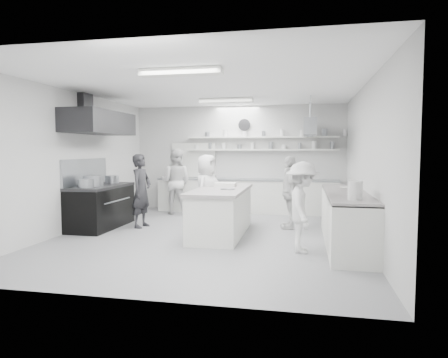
% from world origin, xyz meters
% --- Properties ---
extents(floor, '(6.00, 7.00, 0.02)m').
position_xyz_m(floor, '(0.00, 0.00, -0.01)').
color(floor, gray).
rests_on(floor, ground).
extents(ceiling, '(6.00, 7.00, 0.02)m').
position_xyz_m(ceiling, '(0.00, 0.00, 3.01)').
color(ceiling, white).
rests_on(ceiling, wall_back).
extents(wall_back, '(6.00, 0.04, 3.00)m').
position_xyz_m(wall_back, '(0.00, 3.50, 1.50)').
color(wall_back, '#BDBDBD').
rests_on(wall_back, floor).
extents(wall_front, '(6.00, 0.04, 3.00)m').
position_xyz_m(wall_front, '(0.00, -3.50, 1.50)').
color(wall_front, '#BDBDBD').
rests_on(wall_front, floor).
extents(wall_left, '(0.04, 7.00, 3.00)m').
position_xyz_m(wall_left, '(-3.00, 0.00, 1.50)').
color(wall_left, '#BDBDBD').
rests_on(wall_left, floor).
extents(wall_right, '(0.04, 7.00, 3.00)m').
position_xyz_m(wall_right, '(3.00, 0.00, 1.50)').
color(wall_right, '#BDBDBD').
rests_on(wall_right, floor).
extents(stove, '(0.80, 1.80, 0.90)m').
position_xyz_m(stove, '(-2.60, 0.40, 0.45)').
color(stove, black).
rests_on(stove, floor).
extents(exhaust_hood, '(0.85, 2.00, 0.50)m').
position_xyz_m(exhaust_hood, '(-2.60, 0.40, 2.35)').
color(exhaust_hood, '#242426').
rests_on(exhaust_hood, wall_left).
extents(back_counter, '(5.00, 0.60, 0.92)m').
position_xyz_m(back_counter, '(0.30, 3.20, 0.46)').
color(back_counter, white).
rests_on(back_counter, floor).
extents(shelf_lower, '(4.20, 0.26, 0.04)m').
position_xyz_m(shelf_lower, '(0.70, 3.37, 1.75)').
color(shelf_lower, white).
rests_on(shelf_lower, wall_back).
extents(shelf_upper, '(4.20, 0.26, 0.04)m').
position_xyz_m(shelf_upper, '(0.70, 3.37, 2.10)').
color(shelf_upper, white).
rests_on(shelf_upper, wall_back).
extents(pass_through_window, '(1.30, 0.04, 1.00)m').
position_xyz_m(pass_through_window, '(-1.30, 3.48, 1.45)').
color(pass_through_window, black).
rests_on(pass_through_window, wall_back).
extents(wall_clock, '(0.32, 0.05, 0.32)m').
position_xyz_m(wall_clock, '(0.20, 3.46, 2.45)').
color(wall_clock, white).
rests_on(wall_clock, wall_back).
extents(right_counter, '(0.74, 3.30, 0.94)m').
position_xyz_m(right_counter, '(2.65, -0.20, 0.47)').
color(right_counter, white).
rests_on(right_counter, floor).
extents(pot_rack, '(0.30, 1.60, 0.40)m').
position_xyz_m(pot_rack, '(2.00, 2.40, 2.30)').
color(pot_rack, '#9599A0').
rests_on(pot_rack, ceiling).
extents(light_fixture_front, '(1.30, 0.25, 0.10)m').
position_xyz_m(light_fixture_front, '(0.00, -1.80, 2.94)').
color(light_fixture_front, white).
rests_on(light_fixture_front, ceiling).
extents(light_fixture_rear, '(1.30, 0.25, 0.10)m').
position_xyz_m(light_fixture_rear, '(0.00, 1.80, 2.94)').
color(light_fixture_rear, white).
rests_on(light_fixture_rear, ceiling).
extents(prep_island, '(0.95, 2.48, 0.91)m').
position_xyz_m(prep_island, '(0.21, 0.23, 0.45)').
color(prep_island, white).
rests_on(prep_island, floor).
extents(stove_pot, '(0.42, 0.42, 0.28)m').
position_xyz_m(stove_pot, '(-2.60, 0.10, 1.05)').
color(stove_pot, '#9599A0').
rests_on(stove_pot, stove).
extents(cook_stove, '(0.48, 0.65, 1.65)m').
position_xyz_m(cook_stove, '(-1.72, 0.61, 0.83)').
color(cook_stove, '#232326').
rests_on(cook_stove, floor).
extents(cook_back, '(0.87, 0.69, 1.78)m').
position_xyz_m(cook_back, '(-1.55, 2.55, 0.89)').
color(cook_back, silver).
rests_on(cook_back, floor).
extents(cook_island_left, '(0.65, 0.88, 1.64)m').
position_xyz_m(cook_island_left, '(-0.25, 0.80, 0.82)').
color(cook_island_left, silver).
rests_on(cook_island_left, floor).
extents(cook_island_right, '(0.52, 0.99, 1.61)m').
position_xyz_m(cook_island_right, '(1.57, 1.15, 0.81)').
color(cook_island_right, silver).
rests_on(cook_island_right, floor).
extents(cook_right, '(0.62, 1.03, 1.55)m').
position_xyz_m(cook_right, '(1.86, -0.90, 0.78)').
color(cook_right, silver).
rests_on(cook_right, floor).
extents(bowl_island_a, '(0.36, 0.36, 0.07)m').
position_xyz_m(bowl_island_a, '(0.38, 0.03, 0.94)').
color(bowl_island_a, '#9599A0').
rests_on(bowl_island_a, prep_island).
extents(bowl_island_b, '(0.26, 0.26, 0.06)m').
position_xyz_m(bowl_island_b, '(0.12, 0.84, 0.94)').
color(bowl_island_b, white).
rests_on(bowl_island_b, prep_island).
extents(bowl_right, '(0.29, 0.29, 0.06)m').
position_xyz_m(bowl_right, '(2.72, 0.55, 0.97)').
color(bowl_right, white).
rests_on(bowl_right, right_counter).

